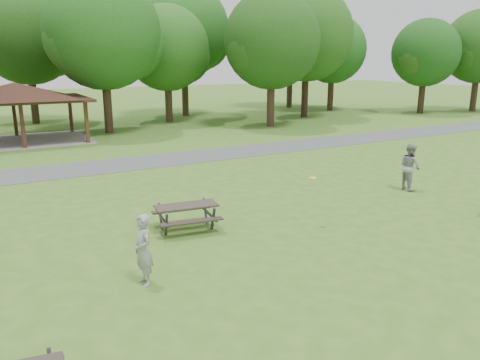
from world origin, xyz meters
name	(u,v)px	position (x,y,z in m)	size (l,w,h in m)	color
ground	(283,268)	(0.00, 0.00, 0.00)	(160.00, 160.00, 0.00)	#3D691E
asphalt_path	(126,164)	(0.00, 14.00, 0.01)	(120.00, 3.20, 0.02)	#49484B
pavilion	(15,94)	(-4.00, 24.00, 3.06)	(8.60, 7.01, 3.76)	#341D13
tree_row_e	(104,35)	(2.10, 25.03, 6.78)	(8.40, 8.00, 11.02)	black
tree_row_f	(168,51)	(8.09, 28.53, 5.84)	(7.35, 7.00, 9.55)	#322316
tree_row_g	(272,44)	(14.09, 22.03, 6.33)	(7.77, 7.40, 10.25)	#332116
tree_row_h	(307,37)	(20.10, 25.53, 7.03)	(8.61, 8.20, 11.37)	black
tree_row_i	(333,52)	(26.08, 29.03, 5.91)	(7.14, 6.80, 9.52)	black
tree_row_j	(426,55)	(32.08, 22.53, 5.56)	(6.72, 6.40, 8.96)	black
tree_deep_b	(28,37)	(-1.90, 33.03, 6.89)	(8.40, 8.00, 11.13)	black
tree_deep_c	(184,33)	(11.10, 32.03, 7.44)	(8.82, 8.40, 11.90)	#322416
tree_deep_d	(291,41)	(24.10, 33.53, 7.03)	(8.40, 8.00, 11.27)	#2E2114
tree_flank_right	(480,49)	(38.09, 21.03, 6.15)	(7.56, 7.20, 9.97)	black
picnic_table_middle	(186,211)	(-1.04, 3.80, 0.61)	(2.12, 1.80, 0.83)	#2F2922
frisbee_in_flight	(313,178)	(2.68, 2.26, 1.55)	(0.30, 0.30, 0.02)	yellow
frisbee_thrower	(143,250)	(-3.37, 0.90, 0.87)	(0.63, 0.42, 1.74)	#949496
frisbee_catcher	(410,167)	(8.72, 3.61, 0.96)	(0.93, 0.72, 1.91)	gray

